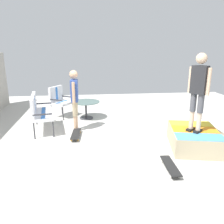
{
  "coord_description": "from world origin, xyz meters",
  "views": [
    {
      "loc": [
        -5.07,
        0.67,
        2.26
      ],
      "look_at": [
        0.35,
        0.07,
        0.7
      ],
      "focal_mm": 36.28,
      "sensor_mm": 36.0,
      "label": 1
    }
  ],
  "objects": [
    {
      "name": "skate_ramp",
      "position": [
        -0.43,
        -1.79,
        0.22
      ],
      "size": [
        1.61,
        1.86,
        0.44
      ],
      "color": "tan",
      "rests_on": "ground_plane"
    },
    {
      "name": "person_watching",
      "position": [
        1.02,
        1.02,
        0.98
      ],
      "size": [
        0.48,
        0.25,
        1.68
      ],
      "color": "silver",
      "rests_on": "ground_plane"
    },
    {
      "name": "patio_chair_near_house",
      "position": [
        2.46,
        1.62,
        0.61
      ],
      "size": [
        0.82,
        0.8,
        1.02
      ],
      "color": "#38383D",
      "rests_on": "ground_plane"
    },
    {
      "name": "skateboard_by_bench",
      "position": [
        0.52,
        1.0,
        0.08
      ],
      "size": [
        0.81,
        0.26,
        0.1
      ],
      "color": "black",
      "rests_on": "ground_plane"
    },
    {
      "name": "patio_table",
      "position": [
        2.12,
        0.73,
        0.4
      ],
      "size": [
        0.9,
        0.9,
        0.57
      ],
      "color": "#38383D",
      "rests_on": "ground_plane"
    },
    {
      "name": "patio_bench",
      "position": [
        1.11,
        2.01,
        0.62
      ],
      "size": [
        1.32,
        0.74,
        1.02
      ],
      "color": "#38383D",
      "rests_on": "ground_plane"
    },
    {
      "name": "ground_plane",
      "position": [
        0.0,
        0.0,
        -0.05
      ],
      "size": [
        12.0,
        12.0,
        0.1
      ],
      "primitive_type": "cube",
      "color": "beige"
    },
    {
      "name": "person_skater",
      "position": [
        -0.53,
        -1.69,
        1.45
      ],
      "size": [
        0.4,
        0.36,
        1.71
      ],
      "color": "black",
      "rests_on": "skate_ramp"
    },
    {
      "name": "skateboard_spare",
      "position": [
        -1.35,
        -0.86,
        0.08
      ],
      "size": [
        0.81,
        0.24,
        0.1
      ],
      "color": "black",
      "rests_on": "ground_plane"
    }
  ]
}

